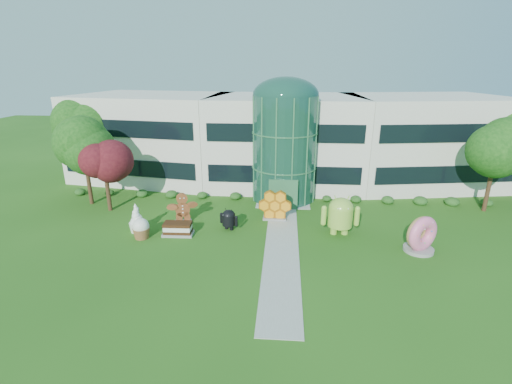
# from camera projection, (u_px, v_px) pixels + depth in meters

# --- Properties ---
(ground) EXTENTS (140.00, 140.00, 0.00)m
(ground) POSITION_uv_depth(u_px,v_px,m) (281.00, 258.00, 25.16)
(ground) COLOR #215114
(ground) RESTS_ON ground
(building) EXTENTS (46.00, 15.00, 9.30)m
(building) POSITION_uv_depth(u_px,v_px,m) (285.00, 139.00, 40.62)
(building) COLOR beige
(building) RESTS_ON ground
(atrium) EXTENTS (6.00, 6.00, 9.80)m
(atrium) POSITION_uv_depth(u_px,v_px,m) (284.00, 149.00, 34.88)
(atrium) COLOR #194738
(atrium) RESTS_ON ground
(walkway) EXTENTS (2.40, 20.00, 0.04)m
(walkway) POSITION_uv_depth(u_px,v_px,m) (282.00, 244.00, 27.04)
(walkway) COLOR #9E9E93
(walkway) RESTS_ON ground
(tree_red) EXTENTS (4.00, 4.00, 6.00)m
(tree_red) POSITION_uv_depth(u_px,v_px,m) (106.00, 178.00, 32.41)
(tree_red) COLOR #3F0C14
(tree_red) RESTS_ON ground
(trees_backdrop) EXTENTS (52.00, 8.00, 8.40)m
(trees_backdrop) POSITION_uv_depth(u_px,v_px,m) (284.00, 154.00, 36.05)
(trees_backdrop) COLOR #113F0F
(trees_backdrop) RESTS_ON ground
(android_green) EXTENTS (3.08, 2.09, 3.44)m
(android_green) POSITION_uv_depth(u_px,v_px,m) (341.00, 213.00, 28.16)
(android_green) COLOR #91C23E
(android_green) RESTS_ON ground
(android_black) EXTENTS (2.02, 1.74, 1.93)m
(android_black) POSITION_uv_depth(u_px,v_px,m) (229.00, 218.00, 29.19)
(android_black) COLOR black
(android_black) RESTS_ON ground
(donut) EXTENTS (2.83, 2.40, 2.67)m
(donut) POSITION_uv_depth(u_px,v_px,m) (421.00, 234.00, 25.63)
(donut) COLOR #FD6090
(donut) RESTS_ON ground
(gingerbread) EXTENTS (2.99, 2.07, 2.57)m
(gingerbread) POSITION_uv_depth(u_px,v_px,m) (182.00, 208.00, 30.42)
(gingerbread) COLOR maroon
(gingerbread) RESTS_ON ground
(ice_cream_sandwich) EXTENTS (2.34, 1.22, 1.03)m
(ice_cream_sandwich) POSITION_uv_depth(u_px,v_px,m) (178.00, 229.00, 28.35)
(ice_cream_sandwich) COLOR black
(ice_cream_sandwich) RESTS_ON ground
(honeycomb) EXTENTS (2.94, 1.11, 2.29)m
(honeycomb) POSITION_uv_depth(u_px,v_px,m) (275.00, 206.00, 31.08)
(honeycomb) COLOR orange
(honeycomb) RESTS_ON ground
(froyo) EXTENTS (1.65, 1.65, 2.31)m
(froyo) POSITION_uv_depth(u_px,v_px,m) (137.00, 218.00, 28.75)
(froyo) COLOR white
(froyo) RESTS_ON ground
(cupcake) EXTENTS (1.39, 1.39, 1.59)m
(cupcake) POSITION_uv_depth(u_px,v_px,m) (141.00, 228.00, 27.77)
(cupcake) COLOR white
(cupcake) RESTS_ON ground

